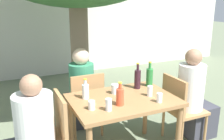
% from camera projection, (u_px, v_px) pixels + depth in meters
% --- Properties ---
extents(cafe_building_wall, '(10.00, 0.08, 2.80)m').
position_uv_depth(cafe_building_wall, '(53.00, 17.00, 5.83)').
color(cafe_building_wall, beige).
rests_on(cafe_building_wall, ground_plane).
extents(dining_table_front, '(1.16, 0.82, 0.75)m').
position_uv_depth(dining_table_front, '(123.00, 106.00, 2.81)').
color(dining_table_front, '#996B42').
rests_on(dining_table_front, ground_plane).
extents(patio_chair_0, '(0.44, 0.44, 0.90)m').
position_uv_depth(patio_chair_0, '(51.00, 133.00, 2.53)').
color(patio_chair_0, '#A87A4C').
rests_on(patio_chair_0, ground_plane).
extents(patio_chair_1, '(0.44, 0.44, 0.90)m').
position_uv_depth(patio_chair_1, '(180.00, 106.00, 3.17)').
color(patio_chair_1, '#A87A4C').
rests_on(patio_chair_1, ground_plane).
extents(patio_chair_2, '(0.44, 0.44, 0.90)m').
position_uv_depth(patio_chair_2, '(86.00, 101.00, 3.32)').
color(patio_chair_2, '#A87A4C').
rests_on(patio_chair_2, ground_plane).
extents(person_seated_0, '(0.59, 0.38, 1.15)m').
position_uv_depth(person_seated_0, '(27.00, 137.00, 2.43)').
color(person_seated_0, '#383842').
rests_on(person_seated_0, ground_plane).
extents(person_seated_1, '(0.57, 0.33, 1.23)m').
position_uv_depth(person_seated_1, '(195.00, 100.00, 3.25)').
color(person_seated_1, '#383842').
rests_on(person_seated_1, ground_plane).
extents(person_seated_2, '(0.33, 0.57, 1.19)m').
position_uv_depth(person_seated_2, '(80.00, 93.00, 3.52)').
color(person_seated_2, '#383842').
rests_on(person_seated_2, ground_plane).
extents(soda_bottle_0, '(0.08, 0.08, 0.25)m').
position_uv_depth(soda_bottle_0, '(120.00, 96.00, 2.58)').
color(soda_bottle_0, '#DB4C2D').
rests_on(soda_bottle_0, dining_table_front).
extents(water_bottle_1, '(0.08, 0.08, 0.23)m').
position_uv_depth(water_bottle_1, '(85.00, 91.00, 2.75)').
color(water_bottle_1, silver).
rests_on(water_bottle_1, dining_table_front).
extents(green_bottle_2, '(0.08, 0.08, 0.32)m').
position_uv_depth(green_bottle_2, '(149.00, 77.00, 3.14)').
color(green_bottle_2, '#287A38').
rests_on(green_bottle_2, dining_table_front).
extents(wine_bottle_3, '(0.08, 0.08, 0.32)m').
position_uv_depth(wine_bottle_3, '(137.00, 79.00, 3.06)').
color(wine_bottle_3, '#331923').
rests_on(wine_bottle_3, dining_table_front).
extents(drinking_glass_0, '(0.08, 0.08, 0.11)m').
position_uv_depth(drinking_glass_0, '(115.00, 89.00, 2.90)').
color(drinking_glass_0, silver).
rests_on(drinking_glass_0, dining_table_front).
extents(drinking_glass_1, '(0.07, 0.07, 0.09)m').
position_uv_depth(drinking_glass_1, '(92.00, 105.00, 2.49)').
color(drinking_glass_1, white).
rests_on(drinking_glass_1, dining_table_front).
extents(drinking_glass_2, '(0.06, 0.06, 0.12)m').
position_uv_depth(drinking_glass_2, '(150.00, 91.00, 2.83)').
color(drinking_glass_2, white).
rests_on(drinking_glass_2, dining_table_front).
extents(drinking_glass_3, '(0.06, 0.06, 0.12)m').
position_uv_depth(drinking_glass_3, '(109.00, 105.00, 2.46)').
color(drinking_glass_3, silver).
rests_on(drinking_glass_3, dining_table_front).
extents(drinking_glass_4, '(0.06, 0.06, 0.10)m').
position_uv_depth(drinking_glass_4, '(159.00, 98.00, 2.66)').
color(drinking_glass_4, white).
rests_on(drinking_glass_4, dining_table_front).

